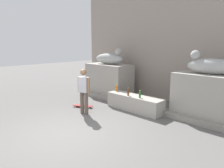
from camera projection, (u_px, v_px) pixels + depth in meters
name	position (u px, v px, depth m)	size (l,w,h in m)	color
ground_plane	(68.00, 134.00, 6.02)	(40.00, 40.00, 0.00)	#605E5B
facade_wall	(169.00, 41.00, 9.33)	(10.04, 0.60, 5.39)	gray
pedestal_left	(109.00, 80.00, 10.36)	(2.30, 1.16, 1.57)	#A39E93
pedestal_right	(209.00, 97.00, 7.05)	(2.30, 1.16, 1.57)	#A39E93
statue_reclining_left	(110.00, 58.00, 10.13)	(1.65, 0.72, 0.78)	#A8AAA7
statue_reclining_right	(211.00, 66.00, 6.87)	(1.66, 0.78, 0.78)	#A8AAA7
ledge_block	(134.00, 103.00, 8.10)	(2.36, 0.63, 0.59)	#A39E93
skater	(84.00, 89.00, 7.59)	(0.53, 0.27, 1.67)	brown
skateboard	(83.00, 106.00, 8.52)	(0.80, 0.56, 0.08)	maroon
bottle_brown	(128.00, 92.00, 8.03)	(0.07, 0.07, 0.30)	#593314
bottle_green	(140.00, 95.00, 7.71)	(0.07, 0.07, 0.28)	#1E722D
bottle_orange	(116.00, 88.00, 8.78)	(0.07, 0.07, 0.29)	orange
stair_step	(141.00, 106.00, 8.42)	(7.11, 0.50, 0.18)	gray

